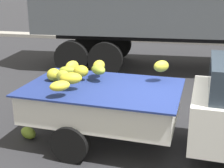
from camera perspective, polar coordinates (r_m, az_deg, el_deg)
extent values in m
plane|color=#28282B|center=(5.78, 10.40, -11.90)|extent=(220.00, 220.00, 0.00)
cube|color=gray|center=(15.77, 12.22, 7.64)|extent=(80.00, 0.80, 0.16)
cube|color=silver|center=(5.77, -1.62, -5.17)|extent=(2.72, 1.84, 0.08)
cube|color=silver|center=(6.39, 0.60, -0.28)|extent=(2.61, 0.23, 0.44)
cube|color=silver|center=(4.97, -4.53, -5.95)|extent=(2.61, 0.23, 0.44)
cube|color=silver|center=(5.43, 11.36, -4.08)|extent=(0.16, 1.66, 0.44)
cube|color=silver|center=(6.17, -13.05, -1.48)|extent=(0.16, 1.66, 0.44)
cube|color=#B21914|center=(6.43, 0.67, -0.53)|extent=(2.50, 0.18, 0.07)
cube|color=navy|center=(5.59, -1.66, -0.56)|extent=(2.85, 1.96, 0.03)
ellipsoid|color=#99A22A|center=(6.12, -8.02, 2.41)|extent=(0.36, 0.23, 0.17)
ellipsoid|color=yellow|center=(6.41, -7.22, 3.14)|extent=(0.30, 0.39, 0.24)
ellipsoid|color=gold|center=(5.07, -9.40, -0.33)|extent=(0.39, 0.40, 0.16)
ellipsoid|color=gold|center=(5.82, 8.87, 3.19)|extent=(0.37, 0.36, 0.21)
ellipsoid|color=olive|center=(5.79, -2.49, 2.61)|extent=(0.39, 0.39, 0.18)
ellipsoid|color=gold|center=(5.88, -5.63, 2.31)|extent=(0.32, 0.28, 0.22)
ellipsoid|color=gold|center=(5.66, -8.76, 1.35)|extent=(0.39, 0.37, 0.22)
ellipsoid|color=gold|center=(5.96, -10.46, 1.68)|extent=(0.35, 0.36, 0.24)
ellipsoid|color=gold|center=(5.36, -7.42, 1.03)|extent=(0.43, 0.34, 0.20)
ellipsoid|color=gold|center=(6.04, -2.38, 3.34)|extent=(0.24, 0.32, 0.21)
cylinder|color=black|center=(6.66, -2.00, -4.30)|extent=(0.65, 0.24, 0.64)
cylinder|color=black|center=(5.31, -7.54, -10.63)|extent=(0.65, 0.24, 0.64)
cube|color=black|center=(10.86, 19.23, 7.85)|extent=(11.05, 0.99, 0.30)
cylinder|color=black|center=(12.12, 0.91, 7.15)|extent=(1.09, 0.36, 1.08)
cylinder|color=black|center=(9.81, -1.20, 4.49)|extent=(1.09, 0.36, 1.08)
cylinder|color=black|center=(12.32, -4.10, 7.29)|extent=(1.09, 0.36, 1.08)
cylinder|color=black|center=(10.06, -7.27, 4.69)|extent=(1.09, 0.36, 1.08)
ellipsoid|color=olive|center=(6.28, -14.84, -8.50)|extent=(0.42, 0.34, 0.22)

